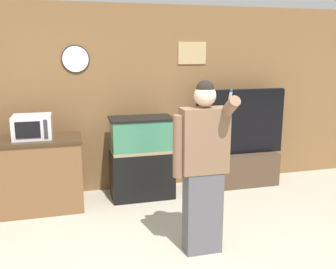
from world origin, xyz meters
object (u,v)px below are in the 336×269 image
at_px(counter_island, 23,175).
at_px(tv_on_stand, 239,158).
at_px(microwave, 32,127).
at_px(aquarium_on_stand, 142,157).
at_px(person_standing, 203,166).

height_order(counter_island, tv_on_stand, tv_on_stand).
height_order(microwave, aquarium_on_stand, microwave).
xyz_separation_m(counter_island, microwave, (0.15, 0.01, 0.60)).
relative_size(counter_island, tv_on_stand, 1.01).
distance_m(counter_island, person_standing, 2.37).
height_order(counter_island, person_standing, person_standing).
bearing_deg(microwave, counter_island, -175.21).
height_order(microwave, person_standing, person_standing).
bearing_deg(tv_on_stand, counter_island, -176.55).
distance_m(aquarium_on_stand, tv_on_stand, 1.50).
xyz_separation_m(counter_island, aquarium_on_stand, (1.51, 0.10, 0.09)).
xyz_separation_m(counter_island, tv_on_stand, (3.00, 0.18, -0.05)).
bearing_deg(counter_island, tv_on_stand, 3.45).
bearing_deg(counter_island, aquarium_on_stand, 3.75).
xyz_separation_m(aquarium_on_stand, person_standing, (0.30, -1.58, 0.33)).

